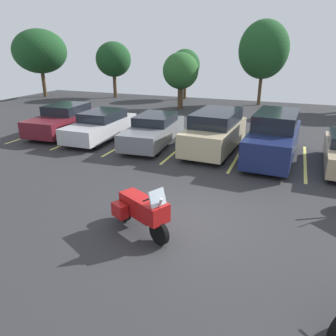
{
  "coord_description": "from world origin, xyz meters",
  "views": [
    {
      "loc": [
        2.35,
        -7.59,
        4.54
      ],
      "look_at": [
        -1.12,
        1.45,
        0.9
      ],
      "focal_mm": 34.84,
      "sensor_mm": 36.0,
      "label": 1
    }
  ],
  "objects": [
    {
      "name": "tree_rear",
      "position": [
        -7.01,
        20.95,
        2.94
      ],
      "size": [
        2.59,
        2.59,
        4.3
      ],
      "color": "#4C3823",
      "rests_on": "ground"
    },
    {
      "name": "tree_left",
      "position": [
        -19.81,
        17.54,
        4.05
      ],
      "size": [
        4.79,
        4.79,
        6.0
      ],
      "color": "#4C3823",
      "rests_on": "ground"
    },
    {
      "name": "car_maroon",
      "position": [
        -9.25,
        6.75,
        0.75
      ],
      "size": [
        2.16,
        4.66,
        1.54
      ],
      "color": "maroon",
      "rests_on": "ground"
    },
    {
      "name": "car_silver",
      "position": [
        -6.75,
        6.5,
        0.71
      ],
      "size": [
        1.77,
        4.72,
        1.42
      ],
      "color": "#B7B7BC",
      "rests_on": "ground"
    },
    {
      "name": "car_grey",
      "position": [
        -3.85,
        6.61,
        0.69
      ],
      "size": [
        2.06,
        4.97,
        1.41
      ],
      "color": "slate",
      "rests_on": "ground"
    },
    {
      "name": "car_champagne",
      "position": [
        -0.82,
        6.58,
        0.9
      ],
      "size": [
        2.14,
        4.68,
        1.8
      ],
      "color": "#C1B289",
      "rests_on": "ground"
    },
    {
      "name": "tree_far_left",
      "position": [
        -5.76,
        16.09,
        2.78
      ],
      "size": [
        2.64,
        2.64,
        4.13
      ],
      "color": "#4C3823",
      "rests_on": "ground"
    },
    {
      "name": "tree_center_right",
      "position": [
        -13.34,
        19.49,
        3.37
      ],
      "size": [
        3.15,
        3.15,
        4.91
      ],
      "color": "#4C3823",
      "rests_on": "ground"
    },
    {
      "name": "ground",
      "position": [
        0.0,
        0.0,
        -0.05
      ],
      "size": [
        44.0,
        44.0,
        0.1
      ],
      "primitive_type": "cube",
      "color": "#2D2D30"
    },
    {
      "name": "tree_far_right",
      "position": [
        -0.35,
        20.04,
        4.25
      ],
      "size": [
        3.83,
        3.83,
        6.46
      ],
      "color": "#4C3823",
      "rests_on": "ground"
    },
    {
      "name": "car_navy",
      "position": [
        1.74,
        6.3,
        0.95
      ],
      "size": [
        2.05,
        4.93,
        1.96
      ],
      "color": "navy",
      "rests_on": "ground"
    },
    {
      "name": "motorcycle_touring",
      "position": [
        -0.89,
        -1.01,
        0.67
      ],
      "size": [
        1.97,
        1.34,
        1.42
      ],
      "color": "black",
      "rests_on": "ground"
    },
    {
      "name": "parking_stripes",
      "position": [
        -1.04,
        6.35,
        0.0
      ],
      "size": [
        19.43,
        4.84,
        0.01
      ],
      "color": "#EAE066",
      "rests_on": "ground"
    }
  ]
}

